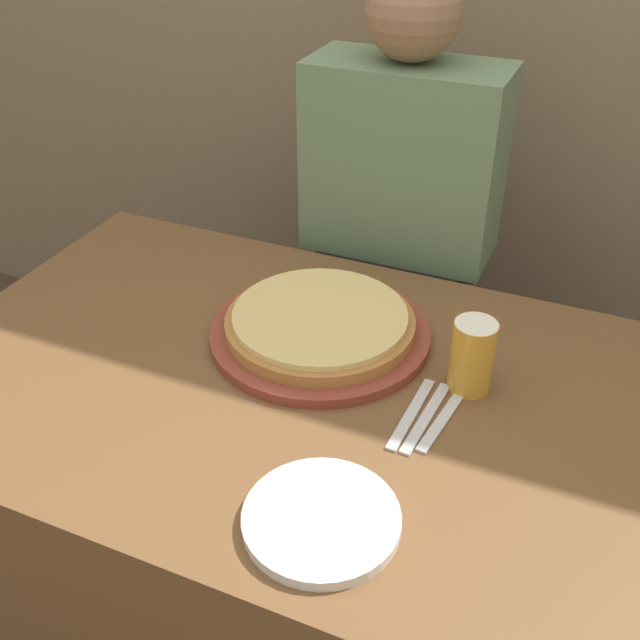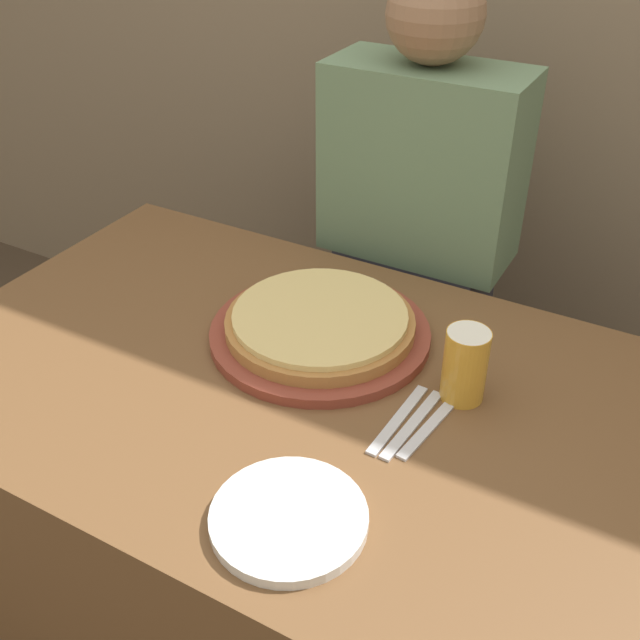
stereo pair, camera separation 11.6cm
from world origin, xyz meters
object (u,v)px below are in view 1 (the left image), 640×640
spoon (441,422)px  beer_glass (473,353)px  fork (411,414)px  diner_person (397,269)px  dinner_plate (321,519)px  dinner_knife (426,418)px  pizza_on_board (320,327)px

spoon → beer_glass: bearing=81.0°
fork → diner_person: (-0.21, 0.58, -0.09)m
dinner_plate → fork: 0.27m
beer_glass → diner_person: bearing=120.8°
dinner_knife → diner_person: diner_person is taller
dinner_plate → dinner_knife: size_ratio=1.17×
dinner_knife → spoon: 0.02m
beer_glass → diner_person: size_ratio=0.10×
pizza_on_board → fork: 0.26m
dinner_plate → spoon: dinner_plate is taller
pizza_on_board → fork: pizza_on_board is taller
pizza_on_board → beer_glass: beer_glass is taller
spoon → pizza_on_board: bearing=152.8°
pizza_on_board → dinner_plate: pizza_on_board is taller
pizza_on_board → dinner_plate: (0.18, -0.41, -0.02)m
spoon → dinner_knife: bearing=180.0°
spoon → dinner_plate: bearing=-109.7°
dinner_knife → spoon: same height
fork → dinner_knife: same height
beer_glass → dinner_knife: (-0.04, -0.11, -0.07)m
beer_glass → fork: (-0.07, -0.11, -0.07)m
dinner_knife → spoon: (0.02, 0.00, 0.00)m
dinner_plate → spoon: 0.28m
dinner_plate → fork: size_ratio=1.17×
dinner_knife → beer_glass: bearing=68.8°
dinner_plate → diner_person: bearing=101.2°
pizza_on_board → dinner_knife: pizza_on_board is taller
diner_person → pizza_on_board: bearing=-91.3°
beer_glass → dinner_plate: (-0.11, -0.38, -0.06)m
fork → dinner_knife: 0.02m
pizza_on_board → diner_person: (0.01, 0.44, -0.11)m
beer_glass → dinner_knife: beer_glass is taller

